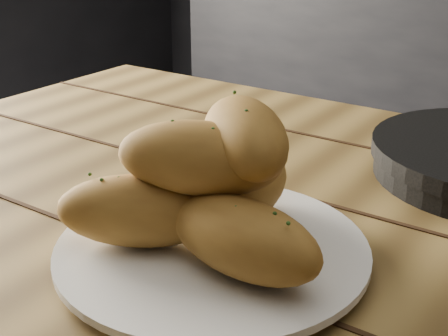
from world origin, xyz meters
TOP-DOWN VIEW (x-y plane):
  - plate at (-0.03, -0.36)m, footprint 0.30×0.30m
  - bread_rolls at (-0.03, -0.36)m, footprint 0.28×0.24m

SIDE VIEW (x-z plane):
  - plate at x=-0.03m, z-range 0.75..0.77m
  - bread_rolls at x=-0.03m, z-range 0.76..0.89m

